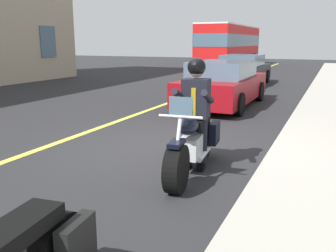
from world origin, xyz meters
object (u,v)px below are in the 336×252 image
(motorcycle_main, at_px, (192,143))
(car_silver, at_px, (243,70))
(car_dark, at_px, (223,84))
(bus_near, at_px, (230,43))
(rider_main, at_px, (196,104))

(motorcycle_main, height_order, car_silver, car_silver)
(motorcycle_main, distance_m, car_dark, 6.18)
(motorcycle_main, xyz_separation_m, car_silver, (-12.10, -2.04, 0.24))
(bus_near, bearing_deg, rider_main, 13.83)
(car_dark, bearing_deg, car_silver, -172.61)
(motorcycle_main, relative_size, rider_main, 1.27)
(bus_near, relative_size, car_silver, 2.40)
(bus_near, xyz_separation_m, car_dark, (19.04, 4.89, -1.18))
(rider_main, bearing_deg, car_dark, -168.12)
(motorcycle_main, height_order, bus_near, bus_near)
(car_dark, bearing_deg, motorcycle_main, 11.74)
(car_silver, bearing_deg, bus_near, -162.43)
(motorcycle_main, xyz_separation_m, bus_near, (-25.08, -6.15, 1.42))
(bus_near, bearing_deg, car_silver, 17.57)
(rider_main, bearing_deg, car_silver, -170.39)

